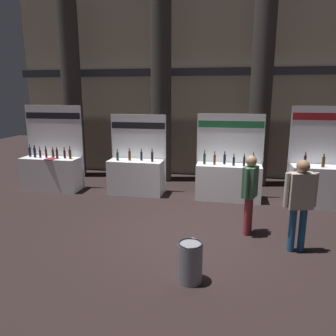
# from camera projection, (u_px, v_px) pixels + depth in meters

# --- Properties ---
(ground_plane) EXTENTS (26.80, 26.80, 0.00)m
(ground_plane) POSITION_uv_depth(u_px,v_px,m) (192.00, 233.00, 6.64)
(ground_plane) COLOR black
(hall_colonnade) EXTENTS (13.40, 1.42, 6.29)m
(hall_colonnade) POSITION_uv_depth(u_px,v_px,m) (211.00, 85.00, 10.49)
(hall_colonnade) COLOR gray
(hall_colonnade) RESTS_ON ground_plane
(exhibitor_booth_0) EXTENTS (1.76, 0.71, 2.45)m
(exhibitor_booth_0) POSITION_uv_depth(u_px,v_px,m) (52.00, 169.00, 9.56)
(exhibitor_booth_0) COLOR white
(exhibitor_booth_0) RESTS_ON ground_plane
(exhibitor_booth_1) EXTENTS (1.60, 0.66, 2.21)m
(exhibitor_booth_1) POSITION_uv_depth(u_px,v_px,m) (136.00, 174.00, 9.19)
(exhibitor_booth_1) COLOR white
(exhibitor_booth_1) RESTS_ON ground_plane
(exhibitor_booth_2) EXTENTS (1.78, 0.66, 2.26)m
(exhibitor_booth_2) POSITION_uv_depth(u_px,v_px,m) (228.00, 178.00, 8.67)
(exhibitor_booth_2) COLOR white
(exhibitor_booth_2) RESTS_ON ground_plane
(exhibitor_booth_3) EXTENTS (1.94, 0.66, 2.49)m
(exhibitor_booth_3) POSITION_uv_depth(u_px,v_px,m) (329.00, 183.00, 8.05)
(exhibitor_booth_3) COLOR white
(exhibitor_booth_3) RESTS_ON ground_plane
(trash_bin) EXTENTS (0.38, 0.38, 0.64)m
(trash_bin) POSITION_uv_depth(u_px,v_px,m) (190.00, 262.00, 4.89)
(trash_bin) COLOR slate
(trash_bin) RESTS_ON ground_plane
(visitor_3) EXTENTS (0.33, 0.49, 1.62)m
(visitor_3) POSITION_uv_depth(u_px,v_px,m) (250.00, 189.00, 6.43)
(visitor_3) COLOR maroon
(visitor_3) RESTS_ON ground_plane
(visitor_5) EXTENTS (0.58, 0.30, 1.69)m
(visitor_5) POSITION_uv_depth(u_px,v_px,m) (300.00, 198.00, 5.69)
(visitor_5) COLOR navy
(visitor_5) RESTS_ON ground_plane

